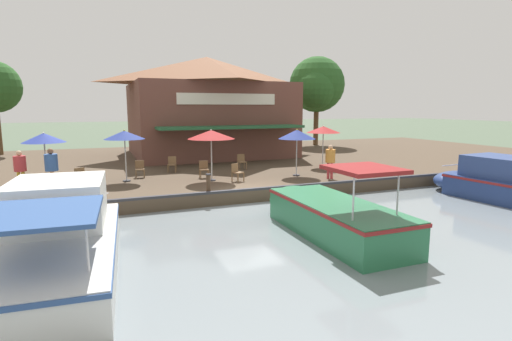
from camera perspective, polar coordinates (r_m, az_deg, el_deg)
ground_plane at (r=17.03m, az=-1.13°, el=-4.96°), size 220.00×220.00×0.00m
quay_deck at (r=27.36m, az=-9.34°, el=0.87°), size 22.00×56.00×0.60m
quay_edge_fender at (r=16.98m, az=-1.26°, el=-2.76°), size 0.20×50.40×0.10m
waterfront_restaurant at (r=30.45m, az=-6.93°, el=9.22°), size 11.84×11.37×7.19m
patio_umbrella_near_quay_edge at (r=19.86m, az=-18.29°, el=4.83°), size 1.88×1.88×2.47m
patio_umbrella_back_row at (r=20.59m, az=5.86°, el=5.15°), size 1.91×1.91×2.43m
patio_umbrella_mid_patio_right at (r=19.17m, az=-6.43°, el=5.12°), size 2.25×2.25×2.49m
patio_umbrella_far_corner at (r=23.95m, az=9.60°, el=5.78°), size 1.99×1.99×2.46m
patio_umbrella_mid_patio_left at (r=20.74m, az=-28.06°, el=4.13°), size 1.89×1.89×2.39m
cafe_chair_far_corner_seat at (r=22.90m, az=-2.07°, el=1.38°), size 0.45×0.45×0.85m
cafe_chair_beside_entrance at (r=19.37m, az=-23.76°, el=-0.78°), size 0.57×0.57×0.85m
cafe_chair_mid_patio at (r=22.31m, az=-11.91°, el=0.99°), size 0.55×0.55×0.85m
cafe_chair_back_row_seat at (r=21.03m, az=-16.27°, el=0.35°), size 0.47×0.47×0.85m
cafe_chair_under_first_umbrella at (r=20.25m, az=-7.46°, el=0.31°), size 0.48×0.48×0.85m
cafe_chair_facing_river at (r=19.16m, az=-2.76°, el=-0.12°), size 0.59×0.59×0.85m
person_mid_patio at (r=18.75m, az=-27.20°, el=0.81°), size 0.52×0.52×1.83m
person_at_quay_edge at (r=19.66m, az=-30.65°, el=0.62°), size 0.48×0.48×1.71m
person_near_entrance at (r=20.06m, az=10.57°, el=1.82°), size 0.48×0.48×1.69m
motorboat_second_along at (r=11.62m, az=-26.35°, el=-8.35°), size 8.02×3.32×2.16m
motorboat_far_downstream at (r=13.38m, az=9.96°, el=-5.94°), size 6.59×2.14×2.39m
mooring_post at (r=16.65m, az=-6.81°, el=-1.79°), size 0.22×0.22×0.80m
tree_upstream_bank at (r=37.68m, az=8.63°, el=11.86°), size 5.32×5.07×8.14m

